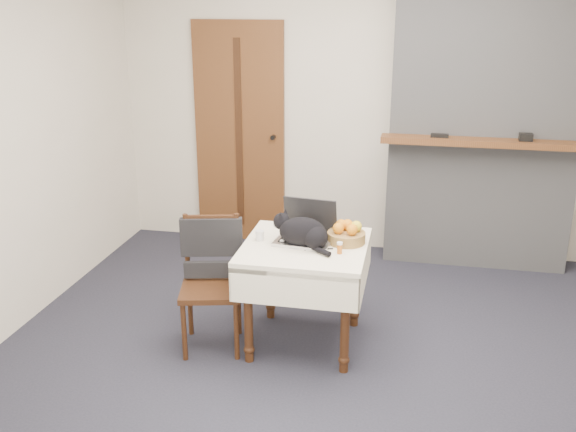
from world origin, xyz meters
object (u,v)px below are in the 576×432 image
cream_jar (260,235)px  pill_bottle (340,248)px  chair (211,263)px  fruit_basket (347,234)px  cat (304,233)px  side_table (305,261)px  laptop (306,230)px  door (240,135)px

cream_jar → pill_bottle: (0.53, -0.12, 0.01)m
chair → cream_jar: bearing=4.9°
cream_jar → fruit_basket: fruit_basket is taller
chair → cat: bearing=-8.7°
pill_bottle → cream_jar: bearing=167.1°
pill_bottle → fruit_basket: size_ratio=0.30×
cat → cream_jar: bearing=-172.6°
side_table → laptop: size_ratio=2.03×
laptop → cat: bearing=-81.7°
door → laptop: door is taller
door → side_table: size_ratio=2.56×
door → chair: door is taller
laptop → cream_jar: (-0.29, -0.06, -0.03)m
fruit_basket → chair: bearing=-168.3°
side_table → cat: cat is taller
side_table → fruit_basket: fruit_basket is taller
door → chair: bearing=-80.2°
pill_bottle → chair: chair is taller
side_table → chair: bearing=-172.0°
fruit_basket → chair: 0.89m
door → chair: (0.33, -1.88, -0.45)m
pill_bottle → fruit_basket: 0.20m
cat → pill_bottle: bearing=0.2°
cat → pill_bottle: 0.25m
laptop → side_table: bearing=-78.2°
cat → chair: 0.64m
laptop → pill_bottle: size_ratio=5.22×
chair → fruit_basket: bearing=-1.6°
cream_jar → pill_bottle: 0.55m
cat → fruit_basket: 0.29m
side_table → cream_jar: bearing=177.3°
door → cat: size_ratio=4.84×
door → chair: 1.96m
door → laptop: size_ratio=5.20×
laptop → cat: size_ratio=0.93×
laptop → fruit_basket: 0.26m
cat → door: bearing=133.8°
pill_bottle → laptop: bearing=142.1°
side_table → laptop: 0.19m
cream_jar → fruit_basket: 0.56m
door → cream_jar: door is taller
side_table → laptop: (-0.01, 0.08, 0.18)m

